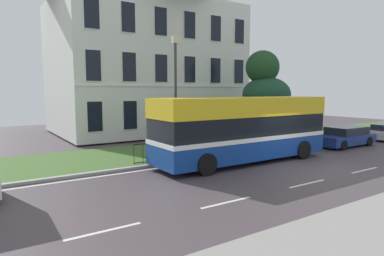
# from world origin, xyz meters

# --- Properties ---
(ground_plane) EXTENTS (60.00, 56.00, 0.18)m
(ground_plane) POSITION_xyz_m (0.00, 1.10, -0.02)
(ground_plane) COLOR #473D43
(georgian_townhouse) EXTENTS (14.86, 10.75, 12.85)m
(georgian_townhouse) POSITION_xyz_m (-0.01, 16.82, 6.58)
(georgian_townhouse) COLOR silver
(georgian_townhouse) RESTS_ON ground_plane
(iron_verge_railing) EXTENTS (12.99, 0.04, 0.97)m
(iron_verge_railing) POSITION_xyz_m (-0.01, 4.40, 0.62)
(iron_verge_railing) COLOR black
(iron_verge_railing) RESTS_ON ground_plane
(evergreen_tree) EXTENTS (3.91, 4.06, 6.40)m
(evergreen_tree) POSITION_xyz_m (5.18, 7.71, 2.69)
(evergreen_tree) COLOR #423328
(evergreen_tree) RESTS_ON ground_plane
(single_decker_bus) EXTENTS (9.58, 2.73, 3.24)m
(single_decker_bus) POSITION_xyz_m (-1.39, 2.57, 1.70)
(single_decker_bus) COLOR navy
(single_decker_bus) RESTS_ON ground_plane
(parked_hatchback_01) EXTENTS (4.39, 1.94, 1.25)m
(parked_hatchback_01) POSITION_xyz_m (7.39, 2.61, 0.61)
(parked_hatchback_01) COLOR navy
(parked_hatchback_01) RESTS_ON ground_plane
(street_lamp_post) EXTENTS (0.36, 0.24, 6.28)m
(street_lamp_post) POSITION_xyz_m (-3.58, 5.49, 3.74)
(street_lamp_post) COLOR #333338
(street_lamp_post) RESTS_ON ground_plane
(litter_bin) EXTENTS (0.54, 0.54, 1.08)m
(litter_bin) POSITION_xyz_m (0.39, 5.15, 0.66)
(litter_bin) COLOR black
(litter_bin) RESTS_ON ground_plane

